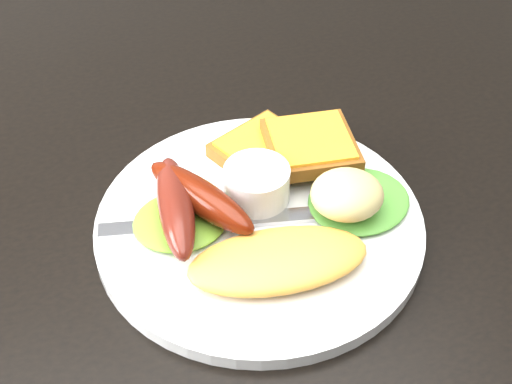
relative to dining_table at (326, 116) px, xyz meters
The scene contains 12 objects.
dining_table is the anchor object (origin of this frame).
plate 0.19m from the dining_table, 126.23° to the right, with size 0.26×0.26×0.01m, color white.
lettuce_left 0.22m from the dining_table, 140.65° to the right, with size 0.07×0.07×0.01m, color #578C24.
lettuce_right 0.16m from the dining_table, 100.76° to the right, with size 0.08×0.08×0.01m, color #328426.
omelette 0.23m from the dining_table, 118.64° to the right, with size 0.13×0.06×0.02m, color #FFA445.
sausage_a 0.23m from the dining_table, 141.13° to the right, with size 0.03×0.11×0.03m, color maroon.
sausage_b 0.21m from the dining_table, 138.61° to the right, with size 0.03×0.11×0.03m, color #681D09.
ramekin 0.17m from the dining_table, 129.48° to the right, with size 0.05×0.05×0.03m, color white.
toast_a 0.12m from the dining_table, 136.30° to the right, with size 0.07×0.07×0.01m, color brown.
toast_b 0.12m from the dining_table, 117.80° to the right, with size 0.07×0.07×0.01m, color brown.
potato_salad 0.18m from the dining_table, 105.24° to the right, with size 0.06×0.05×0.03m, color beige.
fork 0.21m from the dining_table, 135.32° to the right, with size 0.17×0.01×0.00m, color #ADAFB7.
Camera 1 is at (-0.21, -0.52, 1.16)m, focal length 50.00 mm.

